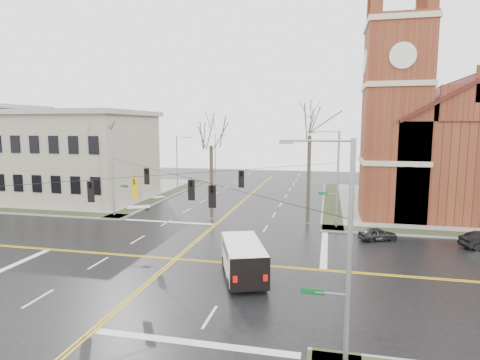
% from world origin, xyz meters
% --- Properties ---
extents(ground, '(120.00, 120.00, 0.00)m').
position_xyz_m(ground, '(0.00, 0.00, 0.00)').
color(ground, black).
rests_on(ground, ground).
extents(sidewalks, '(80.00, 80.00, 0.17)m').
position_xyz_m(sidewalks, '(0.00, 0.00, 0.08)').
color(sidewalks, gray).
rests_on(sidewalks, ground).
extents(road_markings, '(100.00, 100.00, 0.01)m').
position_xyz_m(road_markings, '(0.00, 0.00, 0.01)').
color(road_markings, gold).
rests_on(road_markings, ground).
extents(church, '(24.28, 27.48, 27.50)m').
position_xyz_m(church, '(24.76, 24.78, 8.43)').
color(church, maroon).
rests_on(church, ground).
extents(civic_building_a, '(18.00, 14.00, 11.00)m').
position_xyz_m(civic_building_a, '(-22.00, 20.00, 5.50)').
color(civic_building_a, gray).
rests_on(civic_building_a, ground).
extents(signal_pole_ne, '(2.75, 0.22, 9.00)m').
position_xyz_m(signal_pole_ne, '(11.32, 11.50, 4.95)').
color(signal_pole_ne, gray).
rests_on(signal_pole_ne, ground).
extents(signal_pole_nw, '(2.75, 0.22, 9.00)m').
position_xyz_m(signal_pole_nw, '(-11.32, 11.50, 4.95)').
color(signal_pole_nw, gray).
rests_on(signal_pole_nw, ground).
extents(signal_pole_se, '(2.75, 0.22, 9.00)m').
position_xyz_m(signal_pole_se, '(11.32, -11.50, 4.95)').
color(signal_pole_se, gray).
rests_on(signal_pole_se, ground).
extents(span_wires, '(23.02, 23.02, 0.03)m').
position_xyz_m(span_wires, '(0.00, 0.00, 6.20)').
color(span_wires, black).
rests_on(span_wires, ground).
extents(traffic_signals, '(8.21, 8.26, 1.30)m').
position_xyz_m(traffic_signals, '(-0.00, -0.67, 5.45)').
color(traffic_signals, black).
rests_on(traffic_signals, ground).
extents(streetlight_north_a, '(2.30, 0.20, 8.00)m').
position_xyz_m(streetlight_north_a, '(-10.65, 28.00, 4.47)').
color(streetlight_north_a, gray).
rests_on(streetlight_north_a, ground).
extents(streetlight_north_b, '(2.30, 0.20, 8.00)m').
position_xyz_m(streetlight_north_b, '(-10.65, 48.00, 4.47)').
color(streetlight_north_b, gray).
rests_on(streetlight_north_b, ground).
extents(cargo_van, '(4.18, 6.34, 2.26)m').
position_xyz_m(cargo_van, '(5.45, -2.22, 1.34)').
color(cargo_van, white).
rests_on(cargo_van, ground).
extents(parked_car_a, '(3.43, 2.43, 1.09)m').
position_xyz_m(parked_car_a, '(14.84, 8.22, 0.54)').
color(parked_car_a, black).
rests_on(parked_car_a, ground).
extents(tree_nw_far, '(4.00, 4.00, 10.31)m').
position_xyz_m(tree_nw_far, '(-15.04, 13.77, 7.48)').
color(tree_nw_far, '#392E24').
rests_on(tree_nw_far, ground).
extents(tree_nw_near, '(4.00, 4.00, 11.14)m').
position_xyz_m(tree_nw_near, '(-1.09, 12.86, 8.07)').
color(tree_nw_near, '#392E24').
rests_on(tree_nw_near, ground).
extents(tree_ne, '(4.00, 4.00, 12.78)m').
position_xyz_m(tree_ne, '(8.77, 13.04, 9.24)').
color(tree_ne, '#392E24').
rests_on(tree_ne, ground).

